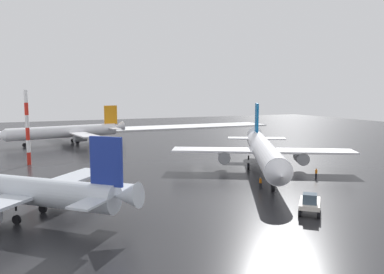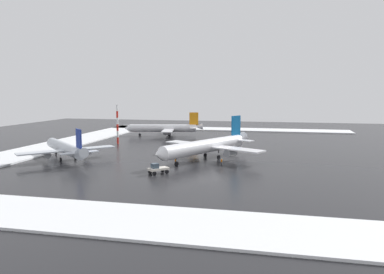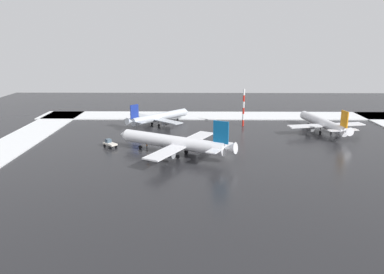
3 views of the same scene
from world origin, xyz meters
The scene contains 11 objects.
ground_plane centered at (0.00, 0.00, 0.00)m, with size 240.00×240.00×0.00m, color #232326.
snow_bank_far centered at (0.00, -50.00, 0.20)m, with size 152.00×16.00×0.40m, color white.
snow_bank_left centered at (-67.00, 0.00, 0.20)m, with size 14.00×116.00×0.40m, color white.
snow_bank_right centered at (67.00, 0.00, 0.20)m, with size 14.00×116.00×0.40m, color white.
airplane_parked_starboard centered at (15.81, 5.20, 3.76)m, with size 35.28×30.09×11.38m.
airplane_far_rear centered at (-35.02, -22.17, 3.28)m, with size 27.79×33.23×9.92m.
airplane_distant_tail centered at (24.09, -32.74, 3.09)m, with size 24.08×25.32×9.35m.
pushback_tug centered at (36.20, -2.40, 1.28)m, with size 4.88×4.73×2.50m.
ground_crew_near_tug centered at (22.92, 10.33, 0.97)m, with size 0.36×0.36×1.71m.
ground_crew_beside_wing centered at (24.70, -1.30, 0.97)m, with size 0.36×0.36×1.71m.
antenna_mast centered at (-7.90, -31.50, 7.03)m, with size 0.70×0.70×14.06m.
Camera 2 is at (115.58, 23.43, 18.50)m, focal length 35.00 mm.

